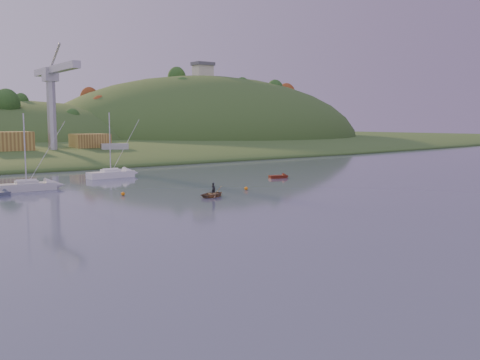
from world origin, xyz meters
TOP-DOWN VIEW (x-y plane):
  - shore_slope at (0.00, 165.00)m, footprint 640.00×150.00m
  - hill_right at (95.00, 195.00)m, footprint 150.00×130.00m
  - hilltop_house at (95.00, 195.00)m, footprint 9.00×7.00m
  - wharf at (5.00, 122.00)m, footprint 42.00×16.00m
  - shed_west at (-8.00, 123.00)m, footprint 11.00×8.00m
  - shed_east at (13.00, 124.00)m, footprint 9.00×7.00m
  - dock_crane at (2.00, 118.39)m, footprint 3.20×28.00m
  - sailboat_near at (-3.09, 73.94)m, footprint 8.21×3.05m
  - sailboat_far at (-19.57, 64.72)m, footprint 7.87×2.76m
  - canoe at (-2.13, 44.00)m, footprint 4.07×3.35m
  - paddler at (-2.13, 44.00)m, footprint 0.52×0.66m
  - red_tender at (20.19, 56.06)m, footprint 3.77×2.19m
  - grey_dinghy at (-23.41, 61.68)m, footprint 3.47×2.15m
  - work_vessel at (16.50, 116.45)m, footprint 16.56×9.78m
  - buoy_1 at (5.31, 46.78)m, footprint 0.50×0.50m
  - buoy_3 at (-10.93, 52.03)m, footprint 0.50×0.50m

SIDE VIEW (x-z plane):
  - shore_slope at x=0.00m, z-range -3.50..3.50m
  - hill_right at x=95.00m, z-range -30.00..30.00m
  - grey_dinghy at x=-23.41m, z-range -0.36..0.86m
  - buoy_1 at x=5.31m, z-range 0.00..0.50m
  - buoy_3 at x=-10.93m, z-range 0.00..0.50m
  - red_tender at x=20.19m, z-range -0.35..0.86m
  - canoe at x=-2.13m, z-range 0.00..0.73m
  - sailboat_far at x=-19.57m, z-range -4.67..6.09m
  - sailboat_near at x=-3.09m, z-range -4.85..6.30m
  - paddler at x=-2.13m, z-range 0.00..1.60m
  - wharf at x=5.00m, z-range 0.00..2.40m
  - work_vessel at x=16.50m, z-range -0.58..3.44m
  - shed_east at x=13.00m, z-range 2.40..6.40m
  - shed_west at x=-8.00m, z-range 2.40..7.20m
  - dock_crane at x=2.00m, z-range 7.02..27.32m
  - hilltop_house at x=95.00m, z-range 30.18..36.63m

